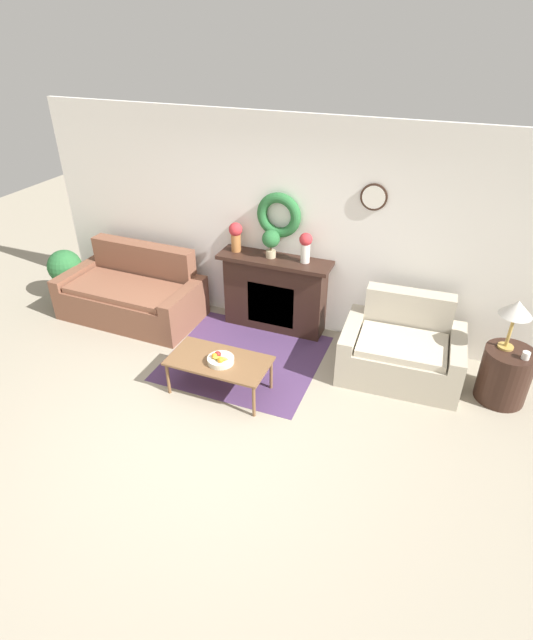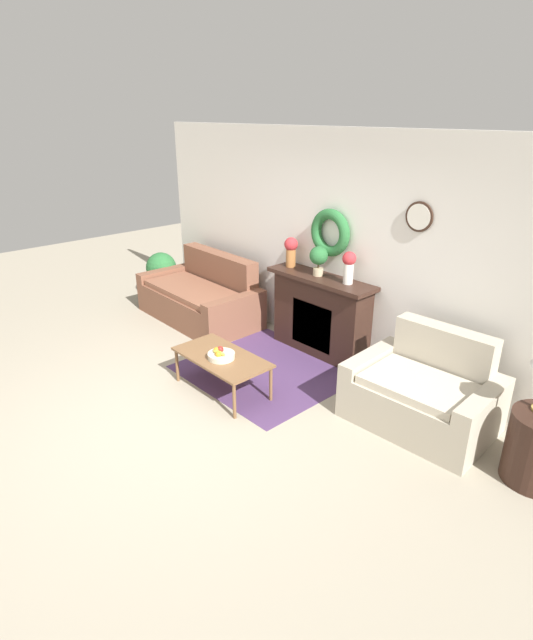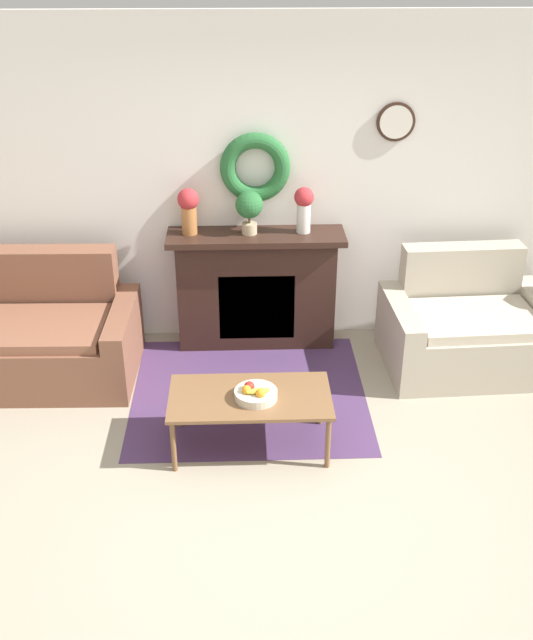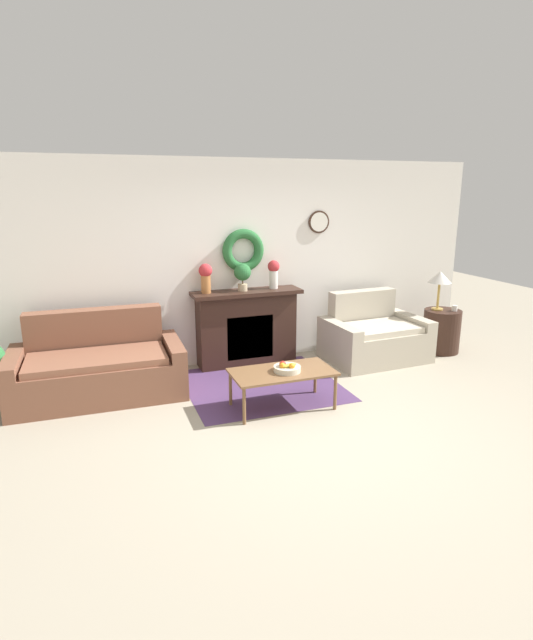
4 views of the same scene
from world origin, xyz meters
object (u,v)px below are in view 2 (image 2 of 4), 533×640
loveseat_right (423,394)px  fruit_bowl (221,355)px  coffee_table (222,359)px  potted_plant_on_mantel (319,257)px  vase_on_mantel_left (291,250)px  fireplace (320,315)px  couch_left (202,298)px  potted_plant_floor_by_couch (161,270)px  vase_on_mantel_right (349,265)px

loveseat_right → fruit_bowl: size_ratio=4.74×
coffee_table → potted_plant_on_mantel: (0.03, 1.48, 0.86)m
vase_on_mantel_left → fireplace: bearing=-0.6°
coffee_table → potted_plant_on_mantel: size_ratio=3.07×
fruit_bowl → loveseat_right: bearing=32.3°
vase_on_mantel_left → couch_left: bearing=-162.7°
couch_left → loveseat_right: bearing=1.3°
fruit_bowl → potted_plant_floor_by_couch: bearing=159.3°
vase_on_mantel_left → potted_plant_floor_by_couch: bearing=-171.4°
potted_plant_on_mantel → coffee_table: bearing=-91.0°
fireplace → fruit_bowl: size_ratio=5.01×
fruit_bowl → couch_left: bearing=149.7°
fruit_bowl → potted_plant_floor_by_couch: 3.27m
couch_left → vase_on_mantel_left: (1.39, 0.43, 0.91)m
vase_on_mantel_left → potted_plant_on_mantel: (0.49, -0.02, 0.00)m
coffee_table → potted_plant_floor_by_couch: bearing=159.7°
couch_left → loveseat_right: 3.66m
fruit_bowl → vase_on_mantel_left: size_ratio=0.77×
coffee_table → potted_plant_floor_by_couch: (-3.02, 1.12, 0.09)m
couch_left → loveseat_right: size_ratio=1.39×
couch_left → fruit_bowl: size_ratio=6.57×
coffee_table → fruit_bowl: 0.09m
fireplace → vase_on_mantel_left: vase_on_mantel_left is taller
fruit_bowl → vase_on_mantel_right: bearing=74.3°
loveseat_right → vase_on_mantel_right: vase_on_mantel_right is taller
vase_on_mantel_right → potted_plant_on_mantel: bearing=-177.4°
potted_plant_on_mantel → vase_on_mantel_right: bearing=2.6°
potted_plant_floor_by_couch → potted_plant_on_mantel: bearing=6.8°
loveseat_right → fruit_bowl: (-1.77, -1.11, 0.15)m
couch_left → potted_plant_floor_by_couch: couch_left is taller
loveseat_right → potted_plant_floor_by_couch: bearing=176.9°
potted_plant_on_mantel → fruit_bowl: bearing=-89.6°
fireplace → potted_plant_on_mantel: (-0.05, -0.01, 0.73)m
coffee_table → potted_plant_on_mantel: 1.71m
couch_left → potted_plant_on_mantel: bearing=13.6°
fireplace → vase_on_mantel_right: vase_on_mantel_right is taller
coffee_table → potted_plant_floor_by_couch: potted_plant_floor_by_couch is taller
loveseat_right → fruit_bowl: bearing=-150.4°
fireplace → vase_on_mantel_left: bearing=179.4°
fruit_bowl → vase_on_mantel_left: bearing=107.9°
loveseat_right → couch_left: bearing=177.5°
loveseat_right → coffee_table: size_ratio=1.25×
vase_on_mantel_left → vase_on_mantel_right: (0.93, 0.00, 0.00)m
potted_plant_floor_by_couch → coffee_table: bearing=-20.3°
vase_on_mantel_left → potted_plant_on_mantel: bearing=-2.4°
couch_left → fruit_bowl: 2.19m
fireplace → vase_on_mantel_left: (-0.54, 0.01, 0.72)m
couch_left → loveseat_right: couch_left is taller
vase_on_mantel_left → potted_plant_floor_by_couch: (-2.56, -0.39, -0.76)m
couch_left → fruit_bowl: couch_left is taller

